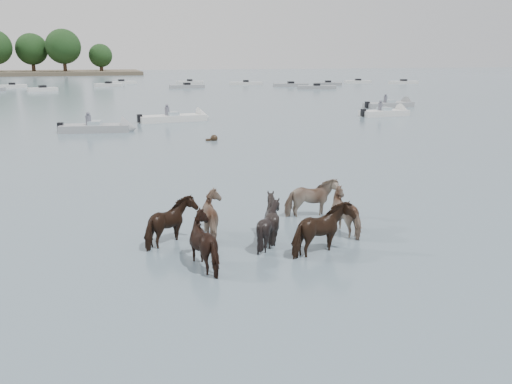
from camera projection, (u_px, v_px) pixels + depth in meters
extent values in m
plane|color=#4D636F|center=(221.00, 251.00, 13.15)|extent=(400.00, 400.00, 0.00)
imported|color=black|center=(170.00, 225.00, 13.52)|extent=(1.69, 1.64, 1.37)
imported|color=gray|center=(216.00, 217.00, 14.17)|extent=(1.58, 1.68, 1.36)
imported|color=black|center=(271.00, 221.00, 13.87)|extent=(1.64, 1.59, 1.37)
imported|color=#816857|center=(311.00, 200.00, 15.84)|extent=(1.67, 0.84, 1.38)
imported|color=black|center=(211.00, 244.00, 12.12)|extent=(1.78, 1.82, 1.40)
imported|color=black|center=(269.00, 227.00, 13.40)|extent=(1.39, 1.29, 1.32)
imported|color=black|center=(322.00, 232.00, 12.82)|extent=(1.88, 1.37, 1.45)
imported|color=gray|center=(350.00, 213.00, 14.52)|extent=(1.71, 1.77, 1.37)
sphere|color=black|center=(214.00, 138.00, 30.57)|extent=(0.44, 0.44, 0.44)
cube|color=black|center=(210.00, 140.00, 30.52)|extent=(0.50, 0.22, 0.18)
cube|color=gray|center=(95.00, 129.00, 34.13)|extent=(4.66, 2.34, 0.55)
cone|color=gray|center=(130.00, 128.00, 34.41)|extent=(1.16, 1.73, 1.60)
cube|color=#99ADB7|center=(95.00, 123.00, 34.05)|extent=(0.98, 1.24, 0.35)
cube|color=black|center=(60.00, 127.00, 33.83)|extent=(0.40, 0.40, 0.60)
cylinder|color=#595966|center=(88.00, 121.00, 33.88)|extent=(0.36, 0.36, 0.70)
sphere|color=#595966|center=(88.00, 114.00, 33.77)|extent=(0.24, 0.24, 0.24)
cube|color=silver|center=(173.00, 119.00, 39.71)|extent=(5.27, 2.26, 0.55)
cone|color=silver|center=(204.00, 117.00, 40.74)|extent=(1.10, 1.70, 1.60)
cube|color=#99ADB7|center=(172.00, 114.00, 39.62)|extent=(0.94, 1.22, 0.35)
cube|color=black|center=(140.00, 118.00, 38.65)|extent=(0.39, 0.39, 0.60)
cylinder|color=#595966|center=(167.00, 112.00, 39.46)|extent=(0.36, 0.36, 0.70)
sphere|color=#595966|center=(167.00, 106.00, 39.34)|extent=(0.24, 0.24, 0.24)
cube|color=silver|center=(384.00, 113.00, 43.40)|extent=(4.19, 1.86, 0.55)
cone|color=silver|center=(404.00, 113.00, 44.10)|extent=(1.00, 1.65, 1.60)
cube|color=#99ADB7|center=(384.00, 109.00, 43.31)|extent=(0.87, 1.17, 0.35)
cube|color=black|center=(363.00, 113.00, 42.66)|extent=(0.37, 0.37, 0.60)
cylinder|color=#595966|center=(380.00, 107.00, 43.15)|extent=(0.36, 0.36, 0.70)
sphere|color=#595966|center=(381.00, 102.00, 43.03)|extent=(0.24, 0.24, 0.24)
cube|color=gray|center=(389.00, 105.00, 50.85)|extent=(5.34, 2.25, 0.55)
cone|color=gray|center=(409.00, 104.00, 51.89)|extent=(1.10, 1.70, 1.60)
cube|color=#99ADB7|center=(389.00, 102.00, 50.76)|extent=(0.94, 1.21, 0.35)
cube|color=black|center=(367.00, 105.00, 49.78)|extent=(0.39, 0.39, 0.60)
cylinder|color=#595966|center=(385.00, 100.00, 50.60)|extent=(0.36, 0.36, 0.70)
sphere|color=#595966|center=(386.00, 95.00, 50.48)|extent=(0.24, 0.24, 0.24)
cube|color=silver|center=(12.00, 87.00, 82.84)|extent=(4.55, 2.18, 0.60)
cube|color=black|center=(12.00, 84.00, 82.74)|extent=(1.15, 1.15, 0.50)
cube|color=silver|center=(43.00, 90.00, 75.06)|extent=(4.32, 2.56, 0.60)
cube|color=black|center=(42.00, 87.00, 74.96)|extent=(1.24, 1.24, 0.50)
cube|color=silver|center=(109.00, 85.00, 87.07)|extent=(4.84, 2.92, 0.60)
cube|color=black|center=(109.00, 83.00, 86.97)|extent=(1.27, 1.27, 0.50)
cube|color=silver|center=(121.00, 83.00, 95.04)|extent=(5.75, 2.47, 0.60)
cube|color=black|center=(121.00, 81.00, 94.95)|extent=(1.16, 1.16, 0.50)
cube|color=gray|center=(187.00, 87.00, 82.70)|extent=(5.67, 1.92, 0.60)
cube|color=black|center=(187.00, 84.00, 82.60)|extent=(1.07, 1.07, 0.50)
cube|color=silver|center=(190.00, 83.00, 95.44)|extent=(5.32, 2.61, 0.60)
cube|color=black|center=(190.00, 81.00, 95.34)|extent=(1.20, 1.20, 0.50)
cube|color=silver|center=(246.00, 84.00, 92.00)|extent=(6.07, 2.97, 0.60)
cube|color=black|center=(246.00, 81.00, 91.90)|extent=(1.22, 1.22, 0.50)
cube|color=gray|center=(291.00, 85.00, 87.06)|extent=(6.01, 2.33, 0.60)
cube|color=black|center=(291.00, 83.00, 86.96)|extent=(1.13, 1.13, 0.50)
cube|color=gray|center=(317.00, 88.00, 80.17)|extent=(6.12, 3.03, 0.60)
cube|color=black|center=(317.00, 85.00, 80.07)|extent=(1.23, 1.23, 0.50)
cube|color=gray|center=(328.00, 84.00, 90.58)|extent=(5.01, 2.90, 0.60)
cube|color=black|center=(328.00, 82.00, 90.48)|extent=(1.26, 1.26, 0.50)
cube|color=silver|center=(358.00, 82.00, 97.97)|extent=(5.19, 2.28, 0.60)
cube|color=black|center=(358.00, 80.00, 97.88)|extent=(1.15, 1.15, 0.50)
cube|color=silver|center=(403.00, 83.00, 95.75)|extent=(5.59, 1.90, 0.60)
cube|color=black|center=(404.00, 81.00, 95.65)|extent=(1.07, 1.07, 0.50)
cylinder|color=#382619|center=(34.00, 68.00, 144.33)|extent=(1.00, 1.00, 3.89)
sphere|color=black|center=(32.00, 49.00, 143.03)|extent=(8.64, 8.64, 8.64)
cylinder|color=#382619|center=(65.00, 67.00, 143.34)|extent=(1.00, 1.00, 4.27)
sphere|color=black|center=(63.00, 46.00, 141.92)|extent=(9.49, 9.49, 9.49)
cylinder|color=#382619|center=(102.00, 69.00, 148.01)|extent=(1.00, 1.00, 2.94)
sphere|color=black|center=(101.00, 55.00, 147.03)|extent=(6.53, 6.53, 6.53)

